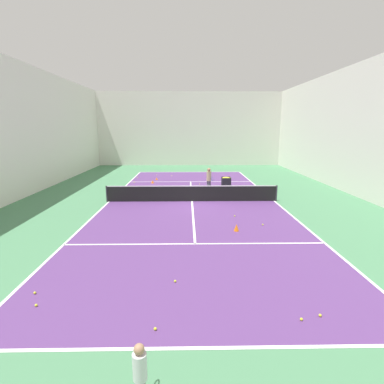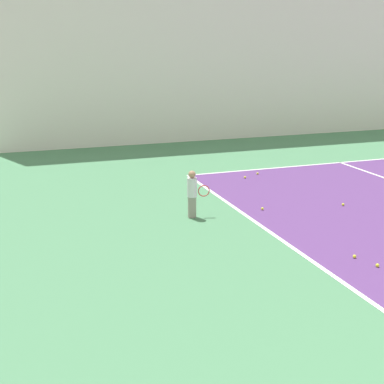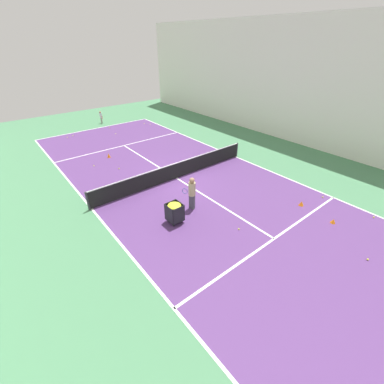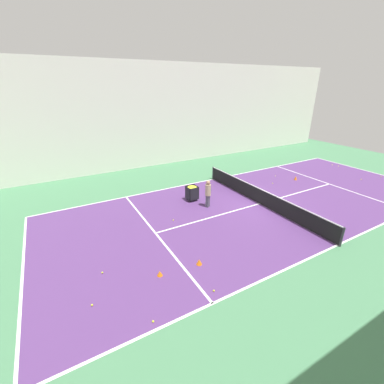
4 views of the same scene
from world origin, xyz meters
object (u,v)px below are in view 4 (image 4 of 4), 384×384
(tennis_net, at_px, (260,196))
(ball_cart, at_px, (192,190))
(training_cone_1, at_px, (199,262))
(training_cone_0, at_px, (296,178))
(coach_at_net, at_px, (208,192))

(tennis_net, bearing_deg, ball_cart, 53.16)
(training_cone_1, bearing_deg, tennis_net, -63.49)
(ball_cart, distance_m, training_cone_0, 8.81)
(tennis_net, distance_m, coach_at_net, 3.28)
(coach_at_net, height_order, ball_cart, coach_at_net)
(coach_at_net, height_order, training_cone_1, coach_at_net)
(tennis_net, distance_m, training_cone_0, 5.72)
(training_cone_0, bearing_deg, ball_cart, 85.60)
(tennis_net, xyz_separation_m, training_cone_1, (-3.10, 6.21, -0.39))
(ball_cart, distance_m, training_cone_1, 6.32)
(ball_cart, relative_size, training_cone_1, 3.95)
(ball_cart, bearing_deg, training_cone_0, -94.40)
(training_cone_1, bearing_deg, training_cone_0, -66.95)
(coach_at_net, bearing_deg, training_cone_0, -24.27)
(coach_at_net, xyz_separation_m, ball_cart, (1.27, 0.36, -0.27))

